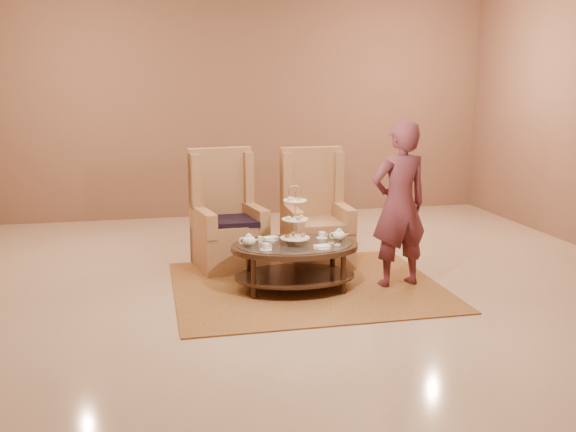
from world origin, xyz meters
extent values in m
plane|color=#CAAF96|center=(0.00, 0.00, 0.00)|extent=(8.00, 8.00, 0.00)
cube|color=beige|center=(0.00, 0.00, 0.00)|extent=(8.00, 8.00, 0.02)
cube|color=#825B47|center=(0.00, 4.00, 1.75)|extent=(8.00, 0.04, 3.50)
cube|color=#9F7138|center=(0.05, 0.09, 0.01)|extent=(2.81, 2.34, 0.01)
cylinder|color=black|center=(-0.57, -0.20, 0.22)|extent=(0.06, 0.06, 0.44)
cylinder|color=black|center=(0.35, -0.25, 0.22)|extent=(0.06, 0.06, 0.44)
cylinder|color=black|center=(-0.54, 0.28, 0.22)|extent=(0.06, 0.06, 0.44)
cylinder|color=black|center=(0.38, 0.23, 0.22)|extent=(0.06, 0.06, 0.44)
cylinder|color=silver|center=(-0.09, 0.02, 0.77)|extent=(0.01, 0.01, 0.55)
torus|color=silver|center=(-0.09, 0.02, 1.04)|extent=(0.14, 0.02, 0.14)
cylinder|color=white|center=(-0.09, 0.02, 0.56)|extent=(0.32, 0.32, 0.01)
cylinder|color=white|center=(-0.09, 0.02, 0.76)|extent=(0.29, 0.29, 0.01)
cylinder|color=white|center=(-0.09, 0.02, 0.96)|extent=(0.25, 0.25, 0.01)
cylinder|color=#B75E69|center=(-0.01, 0.01, 0.59)|extent=(0.05, 0.05, 0.03)
cylinder|color=tan|center=(-0.09, 0.10, 0.59)|extent=(0.05, 0.05, 0.03)
cylinder|color=brown|center=(-0.18, 0.02, 0.59)|extent=(0.05, 0.05, 0.03)
cylinder|color=silver|center=(-0.10, -0.07, 0.59)|extent=(0.05, 0.05, 0.03)
ellipsoid|color=tan|center=(-0.02, 0.03, 0.78)|extent=(0.05, 0.05, 0.03)
ellipsoid|color=brown|center=(-0.11, 0.09, 0.78)|extent=(0.05, 0.05, 0.03)
ellipsoid|color=silver|center=(-0.17, 0.00, 0.78)|extent=(0.05, 0.05, 0.03)
ellipsoid|color=#B75E69|center=(-0.08, -0.06, 0.78)|extent=(0.05, 0.05, 0.03)
cube|color=brown|center=(-0.04, 0.05, 0.97)|extent=(0.05, 0.04, 0.02)
cube|color=silver|center=(-0.13, 0.07, 0.97)|extent=(0.05, 0.04, 0.02)
cube|color=#B75E69|center=(-0.15, -0.02, 0.97)|extent=(0.05, 0.04, 0.02)
cube|color=tan|center=(-0.06, -0.04, 0.97)|extent=(0.05, 0.04, 0.02)
ellipsoid|color=white|center=(-0.58, 0.02, 0.56)|extent=(0.14, 0.14, 0.10)
cylinder|color=white|center=(-0.58, 0.02, 0.61)|extent=(0.06, 0.06, 0.01)
sphere|color=white|center=(-0.58, 0.02, 0.63)|extent=(0.02, 0.02, 0.02)
cone|color=white|center=(-0.49, 0.02, 0.56)|extent=(0.08, 0.03, 0.06)
torus|color=white|center=(-0.64, 0.02, 0.56)|extent=(0.07, 0.02, 0.07)
ellipsoid|color=white|center=(0.39, 0.04, 0.56)|extent=(0.14, 0.14, 0.10)
cylinder|color=white|center=(0.39, 0.04, 0.61)|extent=(0.06, 0.06, 0.01)
sphere|color=white|center=(0.39, 0.04, 0.63)|extent=(0.02, 0.02, 0.02)
cone|color=white|center=(0.47, 0.04, 0.56)|extent=(0.08, 0.03, 0.06)
torus|color=white|center=(0.32, 0.05, 0.56)|extent=(0.07, 0.02, 0.07)
cylinder|color=white|center=(-0.43, -0.16, 0.50)|extent=(0.13, 0.13, 0.01)
cylinder|color=white|center=(-0.43, -0.16, 0.54)|extent=(0.07, 0.07, 0.06)
torus|color=white|center=(-0.39, -0.16, 0.54)|extent=(0.04, 0.01, 0.04)
cylinder|color=white|center=(0.24, 0.20, 0.50)|extent=(0.13, 0.13, 0.01)
cylinder|color=white|center=(0.24, 0.20, 0.54)|extent=(0.07, 0.07, 0.06)
torus|color=white|center=(0.28, 0.19, 0.54)|extent=(0.04, 0.01, 0.04)
cylinder|color=white|center=(-0.30, 0.25, 0.50)|extent=(0.18, 0.18, 0.01)
cube|color=#ECE2C7|center=(-0.30, 0.25, 0.52)|extent=(0.17, 0.13, 0.02)
cylinder|color=white|center=(0.13, -0.21, 0.50)|extent=(0.18, 0.18, 0.01)
cube|color=#ECE2C7|center=(0.13, -0.21, 0.52)|extent=(0.17, 0.13, 0.02)
cylinder|color=white|center=(-0.44, 0.14, 0.53)|extent=(0.05, 0.05, 0.07)
cylinder|color=white|center=(0.31, -0.16, 0.51)|extent=(0.06, 0.06, 0.02)
cylinder|color=#B75E69|center=(0.31, -0.16, 0.52)|extent=(0.05, 0.05, 0.01)
cylinder|color=white|center=(0.27, -0.06, 0.51)|extent=(0.06, 0.06, 0.02)
cylinder|color=brown|center=(0.27, -0.06, 0.52)|extent=(0.05, 0.05, 0.01)
cylinder|color=white|center=(-0.50, 0.24, 0.51)|extent=(0.06, 0.06, 0.02)
cylinder|color=silver|center=(-0.50, 0.24, 0.52)|extent=(0.05, 0.05, 0.01)
cube|color=#AE7B52|center=(-0.66, 0.98, 0.22)|extent=(0.87, 0.87, 0.45)
cube|color=#AE7B52|center=(-0.65, 0.93, 0.50)|extent=(0.74, 0.74, 0.11)
cube|color=#AE7B52|center=(-0.72, 1.28, 0.69)|extent=(0.76, 0.28, 1.38)
cube|color=#AE7B52|center=(-1.02, 1.18, 1.01)|extent=(0.15, 0.25, 0.64)
cube|color=#AE7B52|center=(-0.40, 1.30, 1.01)|extent=(0.15, 0.25, 0.64)
cube|color=#AE7B52|center=(-0.95, 0.87, 0.59)|extent=(0.25, 0.68, 0.28)
cube|color=#AE7B52|center=(-0.35, 0.98, 0.59)|extent=(0.25, 0.68, 0.28)
cube|color=black|center=(-0.65, 0.90, 0.57)|extent=(0.61, 0.56, 0.06)
cube|color=#AE7B52|center=(0.37, 0.88, 0.22)|extent=(0.74, 0.74, 0.44)
cube|color=#AE7B52|center=(0.37, 0.82, 0.50)|extent=(0.63, 0.63, 0.11)
cube|color=#AE7B52|center=(0.37, 1.18, 0.69)|extent=(0.74, 0.15, 1.38)
cube|color=#AE7B52|center=(0.05, 1.14, 1.01)|extent=(0.11, 0.23, 0.64)
cube|color=#AE7B52|center=(0.69, 1.14, 1.01)|extent=(0.11, 0.23, 0.64)
cube|color=#AE7B52|center=(0.06, 0.82, 0.58)|extent=(0.13, 0.67, 0.28)
cube|color=#AE7B52|center=(0.68, 0.82, 0.58)|extent=(0.13, 0.67, 0.28)
imported|color=#58252F|center=(1.01, -0.08, 0.88)|extent=(0.70, 0.51, 1.76)
camera|label=1|loc=(-1.54, -6.26, 2.15)|focal=40.00mm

